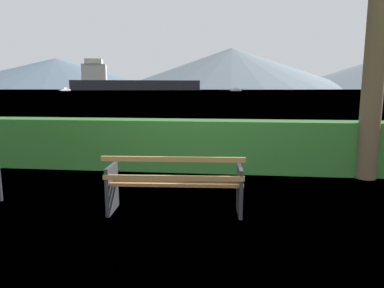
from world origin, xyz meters
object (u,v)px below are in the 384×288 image
cargo_ship_large (126,82)px  park_bench (175,184)px  sailboat_mid (236,90)px  fishing_boat_near (65,90)px

cargo_ship_large → park_bench: bearing=-72.7°
park_bench → sailboat_mid: (3.21, 212.70, 0.29)m
park_bench → fishing_boat_near: size_ratio=0.24×
sailboat_mid → cargo_ship_large: bearing=145.1°
park_bench → cargo_ship_large: cargo_ship_large is taller
cargo_ship_large → sailboat_mid: bearing=-34.9°
park_bench → fishing_boat_near: bearing=117.0°
fishing_boat_near → park_bench: bearing=-63.0°
park_bench → cargo_ship_large: size_ratio=0.02×
cargo_ship_large → fishing_boat_near: size_ratio=13.11×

